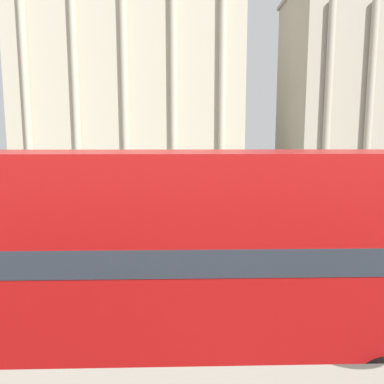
{
  "coord_description": "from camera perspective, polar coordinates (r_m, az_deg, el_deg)",
  "views": [
    {
      "loc": [
        -0.69,
        -2.05,
        4.47
      ],
      "look_at": [
        -0.2,
        15.94,
        1.93
      ],
      "focal_mm": 35.0,
      "sensor_mm": 36.0,
      "label": 1
    }
  ],
  "objects": [
    {
      "name": "traffic_light_mid",
      "position": [
        18.12,
        -5.35,
        1.63
      ],
      "size": [
        0.42,
        0.24,
        3.76
      ],
      "color": "black",
      "rests_on": "ground_plane"
    },
    {
      "name": "pedestrian_white",
      "position": [
        35.54,
        11.7,
        2.3
      ],
      "size": [
        0.32,
        0.32,
        1.77
      ],
      "rotation": [
        0.0,
        0.0,
        1.7
      ],
      "color": "#282B33",
      "rests_on": "ground_plane"
    },
    {
      "name": "pedestrian_black",
      "position": [
        21.13,
        -14.51,
        -1.7
      ],
      "size": [
        0.32,
        0.32,
        1.72
      ],
      "rotation": [
        0.0,
        0.0,
        2.93
      ],
      "color": "#282B33",
      "rests_on": "ground_plane"
    },
    {
      "name": "traffic_light_near",
      "position": [
        12.23,
        12.27,
        -3.21
      ],
      "size": [
        0.42,
        0.24,
        3.22
      ],
      "color": "black",
      "rests_on": "ground_plane"
    },
    {
      "name": "double_decker_bus",
      "position": [
        7.04,
        -7.24,
        -9.35
      ],
      "size": [
        10.69,
        2.73,
        4.26
      ],
      "rotation": [
        0.0,
        0.0,
        -0.12
      ],
      "color": "black",
      "rests_on": "ground_plane"
    },
    {
      "name": "plaza_building_left",
      "position": [
        54.8,
        -9.18,
        17.12
      ],
      "size": [
        30.4,
        13.62,
        26.45
      ],
      "color": "beige",
      "rests_on": "ground_plane"
    },
    {
      "name": "car_black",
      "position": [
        22.02,
        8.6,
        -1.92
      ],
      "size": [
        4.2,
        1.93,
        1.35
      ],
      "rotation": [
        0.0,
        0.0,
        6.12
      ],
      "color": "black",
      "rests_on": "ground_plane"
    },
    {
      "name": "traffic_light_far",
      "position": [
        26.56,
        17.69,
        3.33
      ],
      "size": [
        0.42,
        0.24,
        3.77
      ],
      "color": "black",
      "rests_on": "ground_plane"
    },
    {
      "name": "pedestrian_olive",
      "position": [
        23.87,
        -21.78,
        -0.76
      ],
      "size": [
        0.32,
        0.32,
        1.82
      ],
      "rotation": [
        0.0,
        0.0,
        5.74
      ],
      "color": "#282B33",
      "rests_on": "ground_plane"
    },
    {
      "name": "plaza_building_right",
      "position": [
        61.38,
        26.77,
        14.66
      ],
      "size": [
        26.45,
        15.79,
        24.9
      ],
      "color": "#B2A893",
      "rests_on": "ground_plane"
    }
  ]
}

